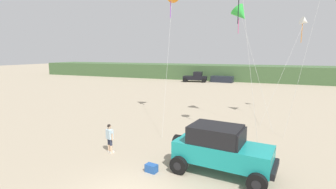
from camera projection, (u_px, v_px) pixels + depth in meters
name	position (u px, v px, depth m)	size (l,w,h in m)	color
dune_ridge	(222.00, 72.00, 54.81)	(90.00, 8.99, 3.08)	#426038
jeep	(221.00, 149.00, 11.81)	(4.97, 2.85, 2.26)	teal
person_watching	(110.00, 137.00, 14.29)	(0.58, 0.42, 1.67)	#DBB28E
cooler_box	(151.00, 168.00, 12.05)	(0.56, 0.36, 0.38)	#23519E
distant_pickup	(196.00, 77.00, 50.01)	(4.82, 2.95, 1.98)	black
distant_sedan	(222.00, 79.00, 49.33)	(4.20, 1.70, 1.20)	#1E232D
kite_white_parafoil	(304.00, 22.00, 21.85)	(3.49, 5.56, 8.68)	white
kite_black_sled	(241.00, 14.00, 19.72)	(3.80, 3.44, 9.44)	green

